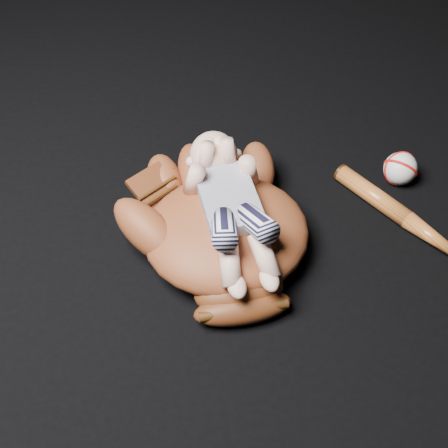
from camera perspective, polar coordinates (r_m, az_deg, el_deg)
The scene contains 4 objects.
baseball_glove at distance 1.07m, azimuth 0.22°, elevation -0.30°, with size 0.40×0.45×0.14m, color #632A15, non-canonical shape.
newborn_baby at distance 1.03m, azimuth 0.89°, elevation 1.69°, with size 0.17×0.36×0.15m, color #E1AA91, non-canonical shape.
baseball_bat at distance 1.20m, azimuth 18.99°, elevation -0.21°, with size 0.04×0.41×0.04m, color #A75520, non-canonical shape.
baseball at distance 1.28m, azimuth 17.48°, elevation 5.40°, with size 0.07×0.07×0.07m, color silver.
Camera 1 is at (-0.22, -0.73, 0.90)m, focal length 45.00 mm.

